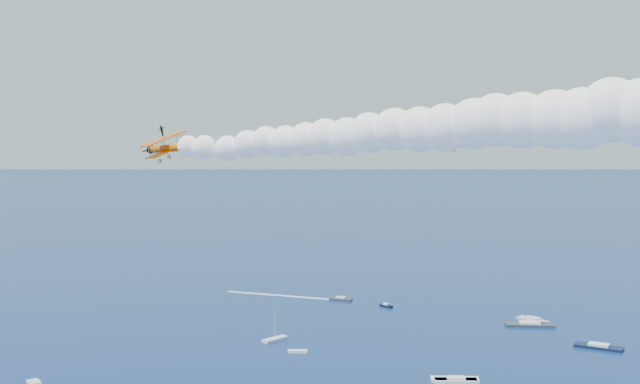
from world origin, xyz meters
The scene contains 3 objects.
biplane_lead centered at (22.76, 34.01, 58.51)m, with size 7.05×7.90×4.76m, color #FF3805, non-canonical shape.
biplane_trail centered at (-2.31, 8.49, 57.25)m, with size 6.37×7.14×4.30m, color #E05A04, non-canonical shape.
smoke_trail_trail centered at (32.84, 13.45, 60.00)m, with size 71.39×16.12×12.53m, color white, non-canonical shape.
Camera 1 is at (70.53, -57.22, 60.65)m, focal length 46.23 mm.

